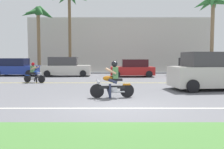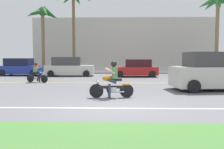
# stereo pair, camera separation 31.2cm
# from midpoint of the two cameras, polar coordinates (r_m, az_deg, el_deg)

# --- Properties ---
(ground) EXTENTS (56.00, 30.00, 0.04)m
(ground) POSITION_cam_midpoint_polar(r_m,az_deg,el_deg) (11.42, 0.38, -4.62)
(ground) COLOR slate
(lane_line_near) EXTENTS (50.40, 0.12, 0.01)m
(lane_line_near) POSITION_cam_midpoint_polar(r_m,az_deg,el_deg) (8.22, 0.53, -7.97)
(lane_line_near) COLOR silver
(lane_line_near) RESTS_ON ground
(lane_line_far) EXTENTS (50.40, 0.12, 0.01)m
(lane_line_far) POSITION_cam_midpoint_polar(r_m,az_deg,el_deg) (15.99, 0.27, -1.98)
(lane_line_far) COLOR yellow
(lane_line_far) RESTS_ON ground
(motorcyclist) EXTENTS (1.87, 0.61, 1.57)m
(motorcyclist) POSITION_cam_midpoint_polar(r_m,az_deg,el_deg) (10.19, -0.76, -1.84)
(motorcyclist) COLOR black
(motorcyclist) RESTS_ON ground
(suv_nearby) EXTENTS (4.86, 2.58, 1.98)m
(suv_nearby) POSITION_cam_midpoint_polar(r_m,az_deg,el_deg) (13.78, 22.59, 0.68)
(suv_nearby) COLOR beige
(suv_nearby) RESTS_ON ground
(parked_car_0) EXTENTS (4.03, 2.04, 1.59)m
(parked_car_0) POSITION_cam_midpoint_polar(r_m,az_deg,el_deg) (23.80, -22.05, 1.54)
(parked_car_0) COLOR navy
(parked_car_0) RESTS_ON ground
(parked_car_1) EXTENTS (4.34, 1.98, 1.70)m
(parked_car_1) POSITION_cam_midpoint_polar(r_m,az_deg,el_deg) (21.92, -11.36, 1.68)
(parked_car_1) COLOR beige
(parked_car_1) RESTS_ON ground
(parked_car_2) EXTENTS (3.78, 1.88, 1.50)m
(parked_car_2) POSITION_cam_midpoint_polar(r_m,az_deg,el_deg) (21.04, 4.55, 1.42)
(parked_car_2) COLOR #AD1E1E
(parked_car_2) RESTS_ON ground
(parked_car_3) EXTENTS (3.66, 1.93, 1.63)m
(parked_car_3) POSITION_cam_midpoint_polar(r_m,az_deg,el_deg) (22.42, 17.78, 1.54)
(parked_car_3) COLOR #232328
(parked_car_3) RESTS_ON ground
(palm_tree_0) EXTENTS (3.41, 3.28, 6.84)m
(palm_tree_0) POSITION_cam_midpoint_polar(r_m,az_deg,el_deg) (26.02, -17.33, 12.89)
(palm_tree_0) COLOR brown
(palm_tree_0) RESTS_ON ground
(palm_tree_1) EXTENTS (3.86, 3.78, 7.74)m
(palm_tree_1) POSITION_cam_midpoint_polar(r_m,az_deg,el_deg) (25.30, 22.45, 14.64)
(palm_tree_1) COLOR #846B4C
(palm_tree_1) RESTS_ON ground
(palm_tree_2) EXTENTS (3.85, 3.86, 8.60)m
(palm_tree_2) POSITION_cam_midpoint_polar(r_m,az_deg,el_deg) (25.32, -10.38, 16.88)
(palm_tree_2) COLOR brown
(palm_tree_2) RESTS_ON ground
(motorcyclist_distant) EXTENTS (1.57, 0.65, 1.35)m
(motorcyclist_distant) POSITION_cam_midpoint_polar(r_m,az_deg,el_deg) (16.96, -18.45, 0.09)
(motorcyclist_distant) COLOR black
(motorcyclist_distant) RESTS_ON ground
(building_far) EXTENTS (20.54, 4.00, 6.12)m
(building_far) POSITION_cam_midpoint_polar(r_m,az_deg,el_deg) (29.32, 1.24, 6.85)
(building_far) COLOR #BCB7AD
(building_far) RESTS_ON ground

